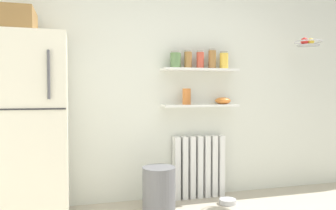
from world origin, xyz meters
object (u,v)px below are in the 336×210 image
(storage_jar_0, at_px, (176,60))
(storage_jar_2, at_px, (200,60))
(pet_food_bowl, at_px, (228,201))
(vase, at_px, (187,97))
(radiator, at_px, (199,167))
(storage_jar_4, at_px, (224,60))
(storage_jar_3, at_px, (212,59))
(hanging_fruit_basket, at_px, (308,42))
(refrigerator, at_px, (22,124))
(storage_jar_1, at_px, (188,59))
(shelf_bowl, at_px, (223,101))
(trash_bin, at_px, (159,190))

(storage_jar_0, xyz_separation_m, storage_jar_2, (0.28, 0.00, 0.01))
(pet_food_bowl, bearing_deg, vase, 144.25)
(radiator, distance_m, storage_jar_4, 1.22)
(radiator, bearing_deg, storage_jar_3, -11.97)
(radiator, relative_size, storage_jar_2, 3.49)
(radiator, height_order, hanging_fruit_basket, hanging_fruit_basket)
(pet_food_bowl, bearing_deg, storage_jar_2, 128.63)
(refrigerator, distance_m, storage_jar_3, 2.04)
(storage_jar_0, relative_size, hanging_fruit_basket, 0.60)
(storage_jar_2, bearing_deg, pet_food_bowl, -51.37)
(radiator, distance_m, pet_food_bowl, 0.48)
(storage_jar_0, relative_size, storage_jar_3, 0.82)
(refrigerator, relative_size, storage_jar_1, 9.68)
(storage_jar_3, distance_m, pet_food_bowl, 1.54)
(storage_jar_2, relative_size, storage_jar_3, 0.89)
(storage_jar_4, height_order, shelf_bowl, storage_jar_4)
(refrigerator, relative_size, storage_jar_3, 8.65)
(refrigerator, bearing_deg, storage_jar_3, 6.32)
(storage_jar_1, bearing_deg, storage_jar_2, 0.00)
(storage_jar_2, xyz_separation_m, storage_jar_4, (0.28, 0.00, -0.00))
(shelf_bowl, distance_m, pet_food_bowl, 1.09)
(storage_jar_0, relative_size, vase, 1.03)
(radiator, height_order, storage_jar_1, storage_jar_1)
(storage_jar_0, distance_m, storage_jar_1, 0.14)
(storage_jar_2, distance_m, storage_jar_4, 0.28)
(shelf_bowl, bearing_deg, radiator, 173.76)
(storage_jar_0, bearing_deg, radiator, 6.05)
(radiator, height_order, pet_food_bowl, radiator)
(radiator, bearing_deg, storage_jar_1, -168.03)
(trash_bin, bearing_deg, storage_jar_3, 26.20)
(radiator, xyz_separation_m, storage_jar_4, (0.28, -0.03, 1.19))
(storage_jar_1, relative_size, hanging_fruit_basket, 0.66)
(pet_food_bowl, bearing_deg, shelf_bowl, 76.80)
(storage_jar_1, xyz_separation_m, shelf_bowl, (0.42, 0.00, -0.45))
(storage_jar_3, xyz_separation_m, pet_food_bowl, (0.07, -0.27, -1.52))
(radiator, xyz_separation_m, storage_jar_0, (-0.28, -0.03, 1.18))
(refrigerator, height_order, radiator, refrigerator)
(radiator, xyz_separation_m, storage_jar_2, (0.00, -0.03, 1.19))
(storage_jar_3, xyz_separation_m, hanging_fruit_basket, (1.06, -0.24, 0.19))
(shelf_bowl, distance_m, trash_bin, 1.24)
(vase, relative_size, shelf_bowl, 1.01)
(vase, bearing_deg, storage_jar_0, 180.00)
(storage_jar_0, xyz_separation_m, trash_bin, (-0.27, -0.34, -1.30))
(refrigerator, xyz_separation_m, trash_bin, (1.23, -0.13, -0.67))
(refrigerator, bearing_deg, vase, 7.47)
(storage_jar_2, bearing_deg, trash_bin, -148.29)
(storage_jar_0, height_order, storage_jar_3, storage_jar_3)
(storage_jar_0, distance_m, hanging_fruit_basket, 1.51)
(storage_jar_2, bearing_deg, storage_jar_0, 180.00)
(refrigerator, xyz_separation_m, hanging_fruit_basket, (2.98, -0.02, 0.84))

